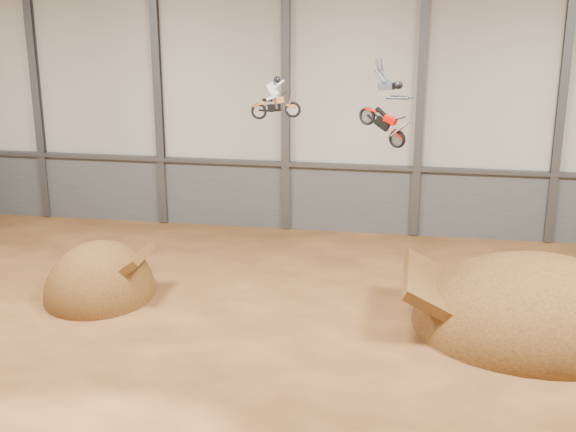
# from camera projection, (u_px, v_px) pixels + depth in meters

# --- Properties ---
(floor) EXTENTS (40.00, 40.00, 0.00)m
(floor) POSITION_uv_depth(u_px,v_px,m) (313.00, 369.00, 27.92)
(floor) COLOR #553016
(floor) RESTS_ON ground
(back_wall) EXTENTS (40.00, 0.10, 14.00)m
(back_wall) POSITION_uv_depth(u_px,v_px,m) (353.00, 98.00, 39.86)
(back_wall) COLOR beige
(back_wall) RESTS_ON ground
(lower_band_back) EXTENTS (39.80, 0.18, 3.50)m
(lower_band_back) POSITION_uv_depth(u_px,v_px,m) (350.00, 199.00, 41.38)
(lower_band_back) COLOR #4F5256
(lower_band_back) RESTS_ON ground
(steel_rail) EXTENTS (39.80, 0.35, 0.20)m
(steel_rail) POSITION_uv_depth(u_px,v_px,m) (351.00, 166.00, 40.69)
(steel_rail) COLOR #47494F
(steel_rail) RESTS_ON lower_band_back
(steel_column_0) EXTENTS (0.40, 0.36, 13.90)m
(steel_column_0) POSITION_uv_depth(u_px,v_px,m) (36.00, 90.00, 42.15)
(steel_column_0) COLOR #47494F
(steel_column_0) RESTS_ON ground
(steel_column_1) EXTENTS (0.40, 0.36, 13.90)m
(steel_column_1) POSITION_uv_depth(u_px,v_px,m) (158.00, 93.00, 41.16)
(steel_column_1) COLOR #47494F
(steel_column_1) RESTS_ON ground
(steel_column_2) EXTENTS (0.40, 0.36, 13.90)m
(steel_column_2) POSITION_uv_depth(u_px,v_px,m) (286.00, 97.00, 40.17)
(steel_column_2) COLOR #47494F
(steel_column_2) RESTS_ON ground
(steel_column_3) EXTENTS (0.40, 0.36, 13.90)m
(steel_column_3) POSITION_uv_depth(u_px,v_px,m) (420.00, 100.00, 39.18)
(steel_column_3) COLOR #47494F
(steel_column_3) RESTS_ON ground
(steel_column_4) EXTENTS (0.40, 0.36, 13.90)m
(steel_column_4) POSITION_uv_depth(u_px,v_px,m) (562.00, 104.00, 38.19)
(steel_column_4) COLOR #47494F
(steel_column_4) RESTS_ON ground
(takeoff_ramp) EXTENTS (4.60, 5.31, 4.60)m
(takeoff_ramp) POSITION_uv_depth(u_px,v_px,m) (101.00, 295.00, 34.05)
(takeoff_ramp) COLOR #422710
(takeoff_ramp) RESTS_ON ground
(landing_ramp) EXTENTS (9.54, 8.44, 5.51)m
(landing_ramp) POSITION_uv_depth(u_px,v_px,m) (535.00, 327.00, 31.08)
(landing_ramp) COLOR #422710
(landing_ramp) RESTS_ON ground
(fmx_rider_a) EXTENTS (2.17, 0.80, 1.98)m
(fmx_rider_a) POSITION_uv_depth(u_px,v_px,m) (276.00, 96.00, 31.68)
(fmx_rider_a) COLOR #C65E1D
(fmx_rider_b) EXTENTS (3.49, 2.42, 3.39)m
(fmx_rider_b) POSITION_uv_depth(u_px,v_px,m) (379.00, 102.00, 28.27)
(fmx_rider_b) COLOR #B70703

